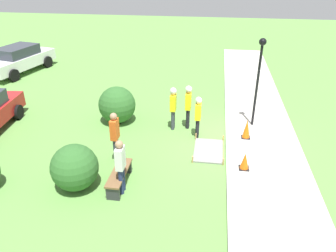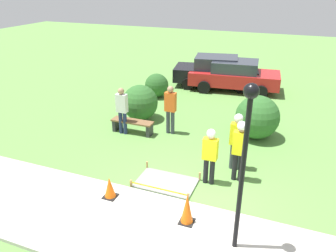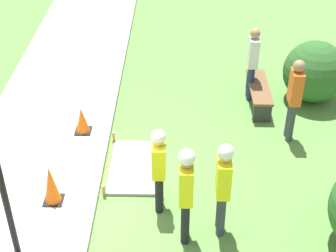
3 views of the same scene
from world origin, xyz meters
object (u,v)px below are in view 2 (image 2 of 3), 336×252
at_px(parked_car_red, 234,75).
at_px(bystander_in_orange_shirt, 170,107).
at_px(park_bench, 132,124).
at_px(traffic_cone_near_patch, 110,187).
at_px(bystander_in_gray_shirt, 122,108).
at_px(worker_assistant, 210,152).
at_px(traffic_cone_far_patch, 187,209).
at_px(worker_trainee, 237,137).
at_px(worker_supervisor, 240,146).
at_px(lamppost_near, 245,147).
at_px(parked_car_black, 216,71).

bearing_deg(parked_car_red, bystander_in_orange_shirt, -106.71).
bearing_deg(park_bench, traffic_cone_near_patch, -71.03).
bearing_deg(bystander_in_gray_shirt, park_bench, 29.25).
bearing_deg(bystander_in_gray_shirt, bystander_in_orange_shirt, 21.83).
relative_size(park_bench, worker_assistant, 0.95).
relative_size(worker_assistant, bystander_in_orange_shirt, 0.91).
bearing_deg(traffic_cone_far_patch, bystander_in_orange_shirt, 115.44).
bearing_deg(parked_car_red, park_bench, -116.66).
bearing_deg(worker_trainee, park_bench, 164.32).
bearing_deg(bystander_in_orange_shirt, worker_trainee, -30.81).
bearing_deg(bystander_in_gray_shirt, traffic_cone_near_patch, -66.20).
height_order(traffic_cone_near_patch, traffic_cone_far_patch, traffic_cone_far_patch).
xyz_separation_m(bystander_in_gray_shirt, parked_car_red, (2.79, 6.69, -0.22)).
height_order(park_bench, parked_car_red, parked_car_red).
bearing_deg(worker_trainee, traffic_cone_far_patch, -100.54).
bearing_deg(worker_assistant, traffic_cone_far_patch, -90.49).
bearing_deg(bystander_in_orange_shirt, traffic_cone_far_patch, -64.56).
xyz_separation_m(worker_supervisor, bystander_in_gray_shirt, (-4.52, 1.55, -0.09)).
bearing_deg(traffic_cone_near_patch, traffic_cone_far_patch, -5.04).
height_order(lamppost_near, parked_car_red, lamppost_near).
xyz_separation_m(park_bench, bystander_in_gray_shirt, (-0.30, -0.17, 0.66)).
xyz_separation_m(traffic_cone_far_patch, worker_assistant, (0.02, 1.89, 0.50)).
bearing_deg(bystander_in_gray_shirt, parked_car_black, 76.00).
distance_m(worker_assistant, lamppost_near, 2.92).
bearing_deg(worker_supervisor, park_bench, 157.81).
relative_size(traffic_cone_far_patch, worker_supervisor, 0.42).
relative_size(traffic_cone_far_patch, worker_assistant, 0.46).
bearing_deg(worker_trainee, traffic_cone_near_patch, -134.62).
bearing_deg(lamppost_near, worker_assistant, 117.67).
relative_size(bystander_in_orange_shirt, lamppost_near, 0.51).
xyz_separation_m(worker_assistant, lamppost_near, (1.16, -2.22, 1.49)).
xyz_separation_m(worker_trainee, parked_car_black, (-2.58, 7.97, -0.27)).
distance_m(bystander_in_orange_shirt, bystander_in_gray_shirt, 1.75).
xyz_separation_m(worker_supervisor, lamppost_near, (0.44, -2.67, 1.37)).
bearing_deg(traffic_cone_far_patch, worker_trainee, 79.46).
distance_m(worker_trainee, parked_car_red, 7.80).
xyz_separation_m(park_bench, worker_supervisor, (4.21, -1.72, 0.76)).
relative_size(park_bench, parked_car_black, 0.35).
height_order(worker_assistant, worker_trainee, worker_trainee).
bearing_deg(worker_supervisor, bystander_in_orange_shirt, 142.73).
distance_m(worker_assistant, bystander_in_orange_shirt, 3.42).
bearing_deg(traffic_cone_far_patch, park_bench, 130.65).
distance_m(bystander_in_gray_shirt, parked_car_red, 7.25).
bearing_deg(worker_trainee, parked_car_black, 107.91).
relative_size(traffic_cone_near_patch, worker_supervisor, 0.32).
relative_size(traffic_cone_near_patch, worker_assistant, 0.35).
xyz_separation_m(traffic_cone_far_patch, parked_car_black, (-2.03, 10.89, 0.32)).
height_order(bystander_in_orange_shirt, parked_car_red, bystander_in_orange_shirt).
height_order(traffic_cone_near_patch, worker_assistant, worker_assistant).
relative_size(traffic_cone_near_patch, bystander_in_gray_shirt, 0.33).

